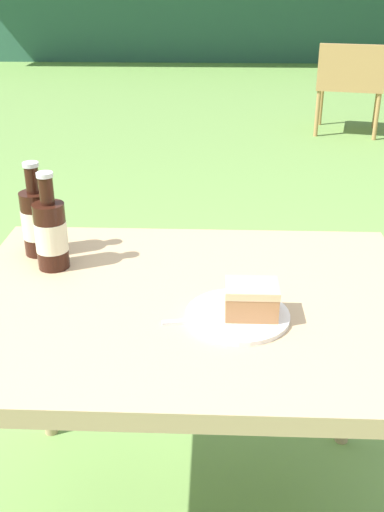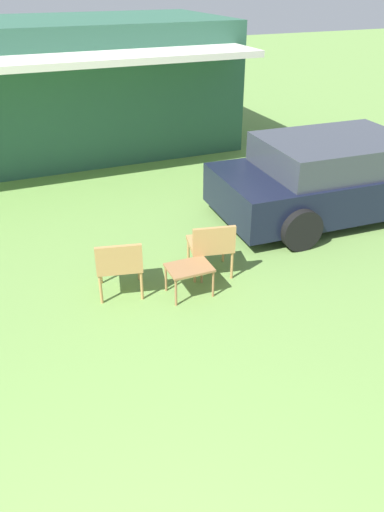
# 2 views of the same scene
# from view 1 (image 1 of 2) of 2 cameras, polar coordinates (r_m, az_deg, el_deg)

# --- Properties ---
(wicker_chair_cushioned) EXTENTS (0.66, 0.63, 0.78)m
(wicker_chair_cushioned) POSITION_cam_1_polar(r_m,az_deg,el_deg) (5.60, 14.88, 15.96)
(wicker_chair_cushioned) COLOR #B2844C
(wicker_chair_cushioned) RESTS_ON ground_plane
(patio_table) EXTENTS (0.99, 0.75, 0.68)m
(patio_table) POSITION_cam_1_polar(r_m,az_deg,el_deg) (1.31, -0.18, -6.31)
(patio_table) COLOR tan
(patio_table) RESTS_ON ground_plane
(cake_on_plate) EXTENTS (0.21, 0.21, 0.08)m
(cake_on_plate) POSITION_cam_1_polar(r_m,az_deg,el_deg) (1.20, 5.09, -4.81)
(cake_on_plate) COLOR white
(cake_on_plate) RESTS_ON patio_table
(cola_bottle_near) EXTENTS (0.07, 0.07, 0.23)m
(cola_bottle_near) POSITION_cam_1_polar(r_m,az_deg,el_deg) (1.41, -13.29, 2.14)
(cola_bottle_near) COLOR black
(cola_bottle_near) RESTS_ON patio_table
(cola_bottle_far) EXTENTS (0.07, 0.07, 0.23)m
(cola_bottle_far) POSITION_cam_1_polar(r_m,az_deg,el_deg) (1.49, -14.54, 3.29)
(cola_bottle_far) COLOR black
(cola_bottle_far) RESTS_ON patio_table
(fork) EXTENTS (0.17, 0.04, 0.01)m
(fork) POSITION_cam_1_polar(r_m,az_deg,el_deg) (1.19, 1.25, -6.12)
(fork) COLOR silver
(fork) RESTS_ON patio_table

